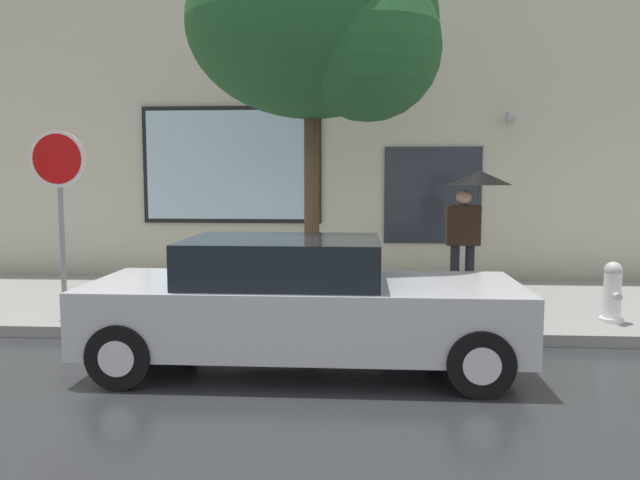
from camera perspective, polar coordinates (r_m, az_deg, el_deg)
name	(u,v)px	position (r m, az deg, el deg)	size (l,w,h in m)	color
ground_plane	(267,367)	(6.91, -4.87, -11.46)	(60.00, 60.00, 0.00)	#282B2D
sidewalk	(296,304)	(9.77, -2.19, -5.84)	(20.00, 4.00, 0.15)	gray
building_facade	(309,101)	(12.14, -1.03, 12.58)	(20.00, 0.67, 7.00)	beige
parked_car	(300,304)	(6.71, -1.83, -5.85)	(4.54, 1.81, 1.39)	#B7BABF
fire_hydrant	(612,293)	(9.01, 25.11, -4.37)	(0.30, 0.44, 0.80)	white
pedestrian_with_umbrella	(474,199)	(9.71, 13.83, 3.69)	(0.97, 0.97, 1.99)	black
street_tree	(323,28)	(8.76, 0.26, 18.74)	(3.40, 2.89, 5.23)	#4C3823
stop_sign	(59,186)	(9.02, -22.72, 4.56)	(0.76, 0.10, 2.51)	gray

